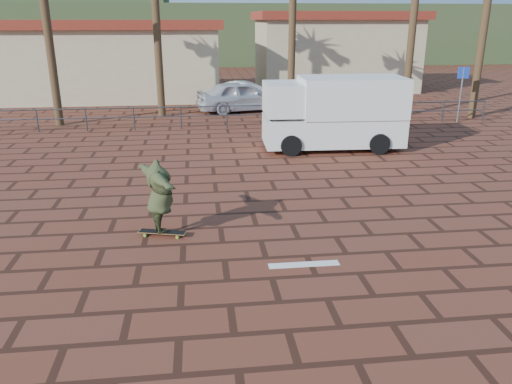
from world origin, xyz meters
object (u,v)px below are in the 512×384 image
campervan (334,112)px  car_silver (242,96)px  skateboarder (160,196)px  car_white (249,96)px  longboard (162,232)px

campervan → car_silver: campervan is taller
skateboarder → car_silver: size_ratio=0.44×
campervan → car_white: campervan is taller
car_silver → car_white: (0.45, 0.50, -0.06)m
skateboarder → longboard: bearing=67.3°
car_silver → campervan: bearing=-174.4°
longboard → skateboarder: skateboarder is taller
longboard → car_white: (3.62, 15.99, 0.64)m
skateboarder → campervan: bearing=-61.1°
longboard → car_silver: car_silver is taller
skateboarder → car_silver: (3.18, 15.49, -0.15)m
longboard → car_silver: bearing=93.0°
campervan → car_white: size_ratio=1.16×
longboard → campervan: 9.44m
skateboarder → car_white: skateboarder is taller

